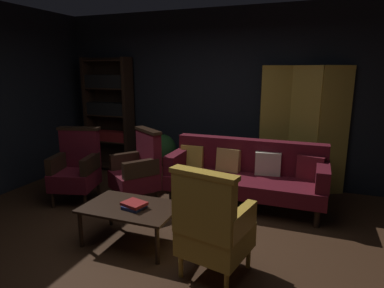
% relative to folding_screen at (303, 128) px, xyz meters
% --- Properties ---
extents(ground_plane, '(10.00, 10.00, 0.00)m').
position_rel_folding_screen_xyz_m(ground_plane, '(-1.23, -2.24, -0.99)').
color(ground_plane, '#331E11').
extents(back_wall, '(7.20, 0.10, 2.80)m').
position_rel_folding_screen_xyz_m(back_wall, '(-1.23, 0.21, 0.41)').
color(back_wall, black).
rests_on(back_wall, ground_plane).
extents(folding_screen, '(1.28, 0.24, 1.90)m').
position_rel_folding_screen_xyz_m(folding_screen, '(0.00, 0.00, 0.00)').
color(folding_screen, '#B29338').
rests_on(folding_screen, ground_plane).
extents(bookshelf, '(0.90, 0.32, 2.05)m').
position_rel_folding_screen_xyz_m(bookshelf, '(-3.38, -0.05, 0.11)').
color(bookshelf, black).
rests_on(bookshelf, ground_plane).
extents(velvet_couch, '(2.12, 0.78, 0.88)m').
position_rel_folding_screen_xyz_m(velvet_couch, '(-0.68, -0.78, -0.53)').
color(velvet_couch, black).
rests_on(velvet_couch, ground_plane).
extents(coffee_table, '(1.00, 0.64, 0.42)m').
position_rel_folding_screen_xyz_m(coffee_table, '(-1.61, -2.29, -0.61)').
color(coffee_table, black).
rests_on(coffee_table, ground_plane).
extents(armchair_gilt_accent, '(0.68, 0.68, 1.04)m').
position_rel_folding_screen_xyz_m(armchair_gilt_accent, '(-0.62, -2.55, -0.50)').
color(armchair_gilt_accent, '#B78E33').
rests_on(armchair_gilt_accent, ground_plane).
extents(armchair_wing_left, '(0.71, 0.70, 1.04)m').
position_rel_folding_screen_xyz_m(armchair_wing_left, '(-2.95, -1.53, -0.50)').
color(armchair_wing_left, black).
rests_on(armchair_wing_left, ground_plane).
extents(armchair_wing_right, '(0.81, 0.81, 1.04)m').
position_rel_folding_screen_xyz_m(armchair_wing_right, '(-2.09, -1.29, -0.50)').
color(armchair_wing_right, black).
rests_on(armchair_wing_right, ground_plane).
extents(potted_plant, '(0.49, 0.49, 0.78)m').
position_rel_folding_screen_xyz_m(potted_plant, '(-2.23, -0.26, -0.53)').
color(potted_plant, brown).
rests_on(potted_plant, ground_plane).
extents(book_navy_cloth, '(0.23, 0.22, 0.04)m').
position_rel_folding_screen_xyz_m(book_navy_cloth, '(-1.55, -2.32, -0.55)').
color(book_navy_cloth, navy).
rests_on(book_navy_cloth, coffee_table).
extents(book_red_leather, '(0.28, 0.24, 0.03)m').
position_rel_folding_screen_xyz_m(book_red_leather, '(-1.55, -2.32, -0.51)').
color(book_red_leather, maroon).
rests_on(book_red_leather, book_navy_cloth).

